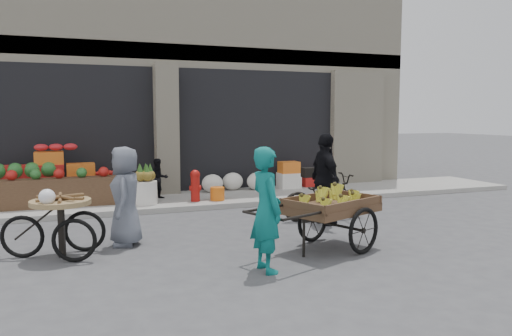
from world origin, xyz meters
name	(u,v)px	position (x,y,z in m)	size (l,w,h in m)	color
ground	(229,247)	(0.00, 0.00, 0.00)	(80.00, 80.00, 0.00)	#424244
sidewalk	(175,201)	(0.00, 4.10, 0.06)	(18.00, 2.20, 0.12)	gray
building	(146,71)	(0.00, 8.03, 3.37)	(14.00, 6.45, 7.00)	beige
fruit_display	(59,178)	(-2.48, 4.38, 0.67)	(3.10, 1.12, 1.24)	#AB1B17
pineapple_bin	(145,193)	(-0.75, 3.60, 0.37)	(0.52, 0.52, 0.50)	silver
fire_hydrant	(195,184)	(0.35, 3.55, 0.50)	(0.22, 0.22, 0.71)	#A5140F
orange_bucket	(217,194)	(0.85, 3.50, 0.27)	(0.32, 0.32, 0.30)	orange
right_bay_goods	(269,178)	(2.61, 4.70, 0.41)	(3.35, 0.60, 0.70)	silver
seated_person	(159,179)	(-0.35, 4.20, 0.58)	(0.45, 0.35, 0.93)	black
banana_cart	(329,204)	(1.35, -0.71, 0.71)	(2.52, 1.71, 0.98)	brown
vendor_woman	(266,209)	(0.09, -1.33, 0.82)	(0.60, 0.39, 1.64)	#0D6864
tricycle_cart	(61,218)	(-2.43, 0.31, 0.57)	(1.46, 1.04, 0.95)	#9E7F51
vendor_grey	(125,196)	(-1.48, 0.68, 0.78)	(0.76, 0.49, 1.56)	slate
bicycle	(324,197)	(2.36, 1.27, 0.45)	(0.60, 1.72, 0.90)	black
cyclist	(325,179)	(2.16, 0.87, 0.86)	(1.00, 0.42, 1.71)	black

